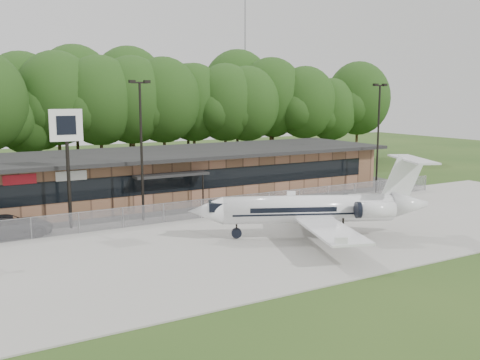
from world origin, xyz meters
TOP-DOWN VIEW (x-y plane):
  - ground at (0.00, 0.00)m, footprint 160.00×160.00m
  - apron at (0.00, 8.00)m, footprint 64.00×18.00m
  - parking_lot at (0.00, 19.50)m, footprint 50.00×9.00m
  - terminal at (-0.00, 23.94)m, footprint 41.00×11.65m
  - fence at (0.00, 15.00)m, footprint 46.00×0.04m
  - treeline at (0.00, 42.00)m, footprint 72.00×12.00m
  - radio_mast at (22.00, 48.00)m, footprint 0.20×0.20m
  - light_pole_mid at (-5.00, 16.50)m, footprint 1.55×0.30m
  - light_pole_right at (18.00, 16.50)m, footprint 1.55×0.30m
  - business_jet at (3.13, 6.44)m, footprint 15.28×13.62m
  - suv at (-14.15, 16.36)m, footprint 5.54×2.71m
  - pole_sign at (-10.15, 16.80)m, footprint 2.17×0.35m

SIDE VIEW (x-z plane):
  - ground at x=0.00m, z-range 0.00..0.00m
  - parking_lot at x=0.00m, z-range 0.00..0.06m
  - apron at x=0.00m, z-range 0.00..0.08m
  - suv at x=-14.15m, z-range 0.00..1.51m
  - fence at x=0.00m, z-range 0.02..1.54m
  - business_jet at x=3.13m, z-range -0.75..4.53m
  - terminal at x=0.00m, z-range 0.03..4.33m
  - light_pole_mid at x=-5.00m, z-range 0.86..11.09m
  - light_pole_right at x=18.00m, z-range 0.86..11.09m
  - pole_sign at x=-10.15m, z-range 2.19..10.44m
  - treeline at x=0.00m, z-range 0.00..15.00m
  - radio_mast at x=22.00m, z-range 0.00..25.00m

